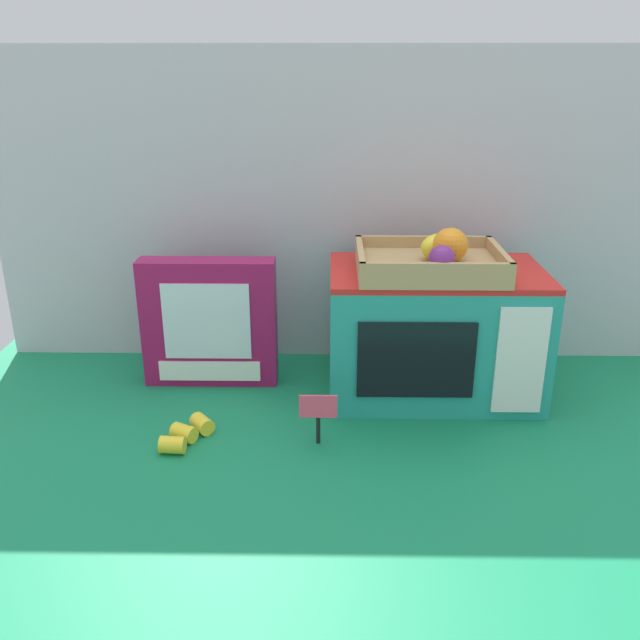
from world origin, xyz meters
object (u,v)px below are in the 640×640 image
object	(u,v)px
price_sign	(318,412)
loose_toy_banana	(186,434)
food_groups_crate	(434,260)
toy_microwave	(434,332)
cookie_set_box	(209,323)

from	to	relation	value
price_sign	loose_toy_banana	world-z (taller)	price_sign
loose_toy_banana	price_sign	bearing A→B (deg)	-0.74
food_groups_crate	toy_microwave	bearing A→B (deg)	63.95
cookie_set_box	loose_toy_banana	distance (m)	0.28
food_groups_crate	loose_toy_banana	xyz separation A→B (m)	(-0.47, -0.19, -0.29)
food_groups_crate	cookie_set_box	distance (m)	0.50
cookie_set_box	loose_toy_banana	world-z (taller)	cookie_set_box
cookie_set_box	loose_toy_banana	xyz separation A→B (m)	(-0.01, -0.26, -0.12)
toy_microwave	food_groups_crate	bearing A→B (deg)	-116.05
toy_microwave	loose_toy_banana	bearing A→B (deg)	-155.80
food_groups_crate	price_sign	distance (m)	0.38
toy_microwave	price_sign	size ratio (longest dim) A/B	4.35
toy_microwave	cookie_set_box	world-z (taller)	cookie_set_box
toy_microwave	cookie_set_box	distance (m)	0.48
loose_toy_banana	cookie_set_box	bearing A→B (deg)	88.41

